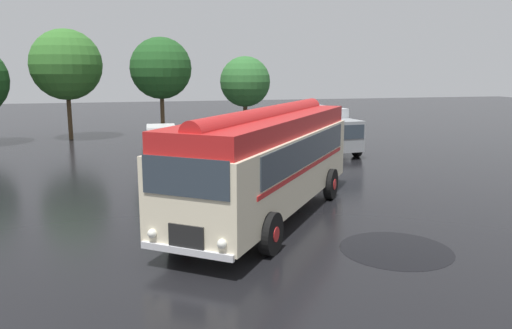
{
  "coord_description": "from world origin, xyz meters",
  "views": [
    {
      "loc": [
        -3.2,
        -14.94,
        4.59
      ],
      "look_at": [
        0.97,
        1.3,
        1.4
      ],
      "focal_mm": 35.0,
      "sensor_mm": 36.0,
      "label": 1
    }
  ],
  "objects": [
    {
      "name": "vintage_bus",
      "position": [
        0.96,
        -0.21,
        1.89
      ],
      "size": [
        8.03,
        9.52,
        3.49
      ],
      "color": "beige",
      "rests_on": "ground"
    },
    {
      "name": "box_van",
      "position": [
        7.35,
        11.29,
        1.36
      ],
      "size": [
        2.73,
        5.92,
        2.5
      ],
      "color": "#B2B7BC",
      "rests_on": "ground"
    },
    {
      "name": "puddle_patch",
      "position": [
        3.37,
        -3.95,
        0.0
      ],
      "size": [
        2.9,
        2.9,
        0.01
      ],
      "primitive_type": "cylinder",
      "color": "black",
      "rests_on": "ground"
    },
    {
      "name": "ground_plane",
      "position": [
        0.0,
        0.0,
        0.0
      ],
      "size": [
        120.0,
        120.0,
        0.0
      ],
      "primitive_type": "plane",
      "color": "black"
    },
    {
      "name": "tree_right_of_centre",
      "position": [
        4.83,
        19.46,
        3.71
      ],
      "size": [
        3.52,
        3.52,
        5.53
      ],
      "color": "#4C3823",
      "rests_on": "ground"
    },
    {
      "name": "car_near_left",
      "position": [
        -1.54,
        11.84,
        0.85
      ],
      "size": [
        2.1,
        4.27,
        1.66
      ],
      "color": "silver",
      "rests_on": "ground"
    },
    {
      "name": "tree_centre",
      "position": [
        -0.99,
        18.79,
        4.64
      ],
      "size": [
        4.02,
        4.02,
        6.7
      ],
      "color": "#4C3823",
      "rests_on": "ground"
    },
    {
      "name": "car_mid_left",
      "position": [
        1.31,
        11.74,
        0.85
      ],
      "size": [
        2.38,
        4.39,
        1.66
      ],
      "color": "silver",
      "rests_on": "ground"
    },
    {
      "name": "tree_left_of_centre",
      "position": [
        -6.94,
        20.32,
        4.88
      ],
      "size": [
        4.61,
        4.61,
        7.23
      ],
      "color": "#4C3823",
      "rests_on": "ground"
    },
    {
      "name": "car_mid_right",
      "position": [
        4.18,
        11.76,
        0.85
      ],
      "size": [
        1.97,
        4.21,
        1.66
      ],
      "color": "maroon",
      "rests_on": "ground"
    }
  ]
}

